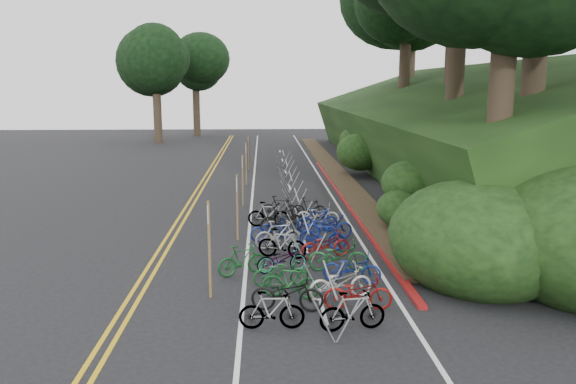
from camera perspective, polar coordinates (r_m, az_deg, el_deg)
name	(u,v)px	position (r m, az deg, el deg)	size (l,w,h in m)	color
ground	(210,287)	(16.65, -7.95, -9.51)	(120.00, 120.00, 0.00)	black
road_markings	(243,210)	(26.30, -4.58, -1.86)	(7.47, 80.00, 0.01)	gold
red_curb	(345,200)	(28.44, 5.81, -0.83)	(0.25, 28.00, 0.10)	maroon
embankment	(445,137)	(36.56, 15.64, 5.39)	(14.30, 48.14, 9.11)	black
bike_rack_front	(330,289)	(14.05, 4.24, -9.83)	(1.11, 2.75, 1.11)	#9297A2
bike_racks_rest	(291,182)	(29.00, 0.27, 1.07)	(1.14, 23.00, 1.17)	#9297A2
signpost_near	(209,243)	(15.37, -8.00, -5.17)	(0.08, 0.40, 2.72)	brown
signposts_rest	(245,168)	(29.88, -4.43, 2.44)	(0.08, 18.40, 2.50)	brown
bike_front	(242,260)	(17.38, -4.69, -6.89)	(1.59, 0.45, 0.96)	#144C1E
bike_valet	(306,245)	(18.89, 1.88, -5.40)	(3.34, 13.13, 1.09)	slate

